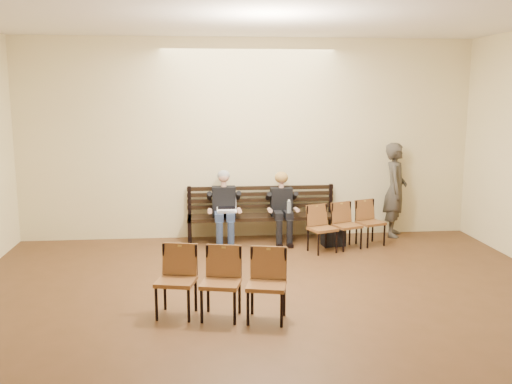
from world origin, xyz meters
TOP-DOWN VIEW (x-y plane):
  - ground at (0.00, 0.00)m, footprint 10.00×10.00m
  - room_walls at (0.00, 0.79)m, footprint 8.02×10.01m
  - bench at (0.21, 4.65)m, footprint 2.60×0.90m
  - seated_man at (-0.46, 4.53)m, footprint 0.49×0.68m
  - seated_woman at (0.54, 4.53)m, footprint 0.46×0.64m
  - laptop at (-0.42, 4.39)m, footprint 0.37×0.31m
  - water_bottle at (0.62, 4.27)m, footprint 0.08×0.08m
  - bag at (1.38, 4.20)m, footprint 0.40×0.30m
  - passerby at (2.62, 4.75)m, footprint 0.69×0.83m
  - chair_row_front at (1.56, 4.00)m, footprint 1.43×0.89m
  - chair_row_back at (-0.64, 1.22)m, footprint 1.55×0.78m

SIDE VIEW (x-z plane):
  - ground at x=0.00m, z-range 0.00..0.00m
  - bag at x=1.38m, z-range 0.00..0.27m
  - bench at x=0.21m, z-range 0.00..0.45m
  - chair_row_front at x=1.56m, z-range 0.00..0.77m
  - chair_row_back at x=-0.64m, z-range 0.00..0.83m
  - seated_woman at x=0.54m, z-range 0.00..1.07m
  - water_bottle at x=0.62m, z-range 0.45..0.68m
  - laptop at x=-0.42m, z-range 0.45..0.69m
  - seated_man at x=-0.46m, z-range 0.00..1.19m
  - passerby at x=2.62m, z-range 0.00..1.94m
  - room_walls at x=0.00m, z-range 0.78..4.29m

